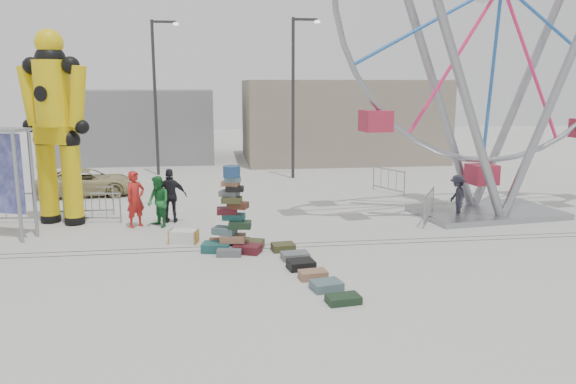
{
  "coord_description": "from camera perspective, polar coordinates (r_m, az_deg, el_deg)",
  "views": [
    {
      "loc": [
        -1.04,
        -15.35,
        4.81
      ],
      "look_at": [
        1.17,
        1.25,
        1.56
      ],
      "focal_mm": 35.0,
      "sensor_mm": 36.0,
      "label": 1
    }
  ],
  "objects": [
    {
      "name": "row_case_1",
      "position": [
        15.69,
        0.74,
        -6.49
      ],
      "size": [
        0.8,
        0.58,
        0.2
      ],
      "primitive_type": "cube",
      "rotation": [
        0.0,
        0.0,
        0.11
      ],
      "color": "slate",
      "rests_on": "ground"
    },
    {
      "name": "ferris_wheel",
      "position": [
        21.75,
        20.74,
        16.45
      ],
      "size": [
        12.43,
        3.69,
        14.5
      ],
      "rotation": [
        0.0,
        0.0,
        0.13
      ],
      "color": "gray",
      "rests_on": "ground"
    },
    {
      "name": "pedestrian_black",
      "position": [
        20.0,
        -11.83,
        -0.38
      ],
      "size": [
        1.14,
        0.53,
        1.9
      ],
      "primitive_type": "imported",
      "rotation": [
        0.0,
        0.0,
        3.08
      ],
      "color": "black",
      "rests_on": "ground"
    },
    {
      "name": "barricade_dummy_a",
      "position": [
        21.89,
        -26.76,
        -1.44
      ],
      "size": [
        2.0,
        0.28,
        1.1
      ],
      "primitive_type": null,
      "rotation": [
        0.0,
        0.0,
        -0.09
      ],
      "color": "gray",
      "rests_on": "ground"
    },
    {
      "name": "barricade_wheel_back",
      "position": [
        25.38,
        10.17,
        1.15
      ],
      "size": [
        0.93,
        1.86,
        1.1
      ],
      "primitive_type": null,
      "rotation": [
        0.0,
        0.0,
        -1.14
      ],
      "color": "gray",
      "rests_on": "ground"
    },
    {
      "name": "parked_suv",
      "position": [
        25.92,
        -19.69,
        0.95
      ],
      "size": [
        4.35,
        2.29,
        1.17
      ],
      "primitive_type": "imported",
      "rotation": [
        0.0,
        0.0,
        1.66
      ],
      "color": "tan",
      "rests_on": "ground"
    },
    {
      "name": "barricade_dummy_b",
      "position": [
        21.99,
        -19.9,
        -0.85
      ],
      "size": [
        2.0,
        0.13,
        1.1
      ],
      "primitive_type": null,
      "rotation": [
        0.0,
        0.0,
        -0.01
      ],
      "color": "gray",
      "rests_on": "ground"
    },
    {
      "name": "building_right",
      "position": [
        36.33,
        5.24,
        7.29
      ],
      "size": [
        12.0,
        8.0,
        5.0
      ],
      "primitive_type": "cube",
      "color": "gray",
      "rests_on": "ground"
    },
    {
      "name": "lamp_post_left",
      "position": [
        30.48,
        -13.2,
        10.08
      ],
      "size": [
        1.41,
        0.25,
        8.0
      ],
      "color": "#2D2D30",
      "rests_on": "ground"
    },
    {
      "name": "row_case_2",
      "position": [
        14.9,
        1.33,
        -7.38
      ],
      "size": [
        0.77,
        0.66,
        0.24
      ],
      "primitive_type": "cube",
      "rotation": [
        0.0,
        0.0,
        0.15
      ],
      "color": "black",
      "rests_on": "ground"
    },
    {
      "name": "pedestrian_grey",
      "position": [
        21.14,
        16.82,
        -0.44
      ],
      "size": [
        0.67,
        1.07,
        1.59
      ],
      "primitive_type": "imported",
      "rotation": [
        0.0,
        0.0,
        -1.65
      ],
      "color": "#242430",
      "rests_on": "ground"
    },
    {
      "name": "suitcase_tower",
      "position": [
        16.43,
        -5.63,
        -3.56
      ],
      "size": [
        1.91,
        1.59,
        2.5
      ],
      "rotation": [
        0.0,
        0.0,
        -0.27
      ],
      "color": "#1B5351",
      "rests_on": "ground"
    },
    {
      "name": "pedestrian_green",
      "position": [
        19.48,
        -13.04,
        -0.97
      ],
      "size": [
        1.03,
        1.07,
        1.74
      ],
      "primitive_type": "imported",
      "rotation": [
        0.0,
        0.0,
        -0.95
      ],
      "color": "#1B6C2D",
      "rests_on": "ground"
    },
    {
      "name": "barricade_dummy_c",
      "position": [
        20.75,
        -19.3,
        -1.49
      ],
      "size": [
        1.99,
        0.42,
        1.1
      ],
      "primitive_type": null,
      "rotation": [
        0.0,
        0.0,
        -0.16
      ],
      "color": "gray",
      "rests_on": "ground"
    },
    {
      "name": "row_case_3",
      "position": [
        14.19,
        2.56,
        -8.39
      ],
      "size": [
        0.74,
        0.52,
        0.21
      ],
      "primitive_type": "cube",
      "rotation": [
        0.0,
        0.0,
        0.13
      ],
      "color": "#996A4E",
      "rests_on": "ground"
    },
    {
      "name": "building_left",
      "position": [
        37.77,
        -15.24,
        6.64
      ],
      "size": [
        10.0,
        8.0,
        4.4
      ],
      "primitive_type": "cube",
      "color": "gray",
      "rests_on": "ground"
    },
    {
      "name": "barricade_wheel_front",
      "position": [
        20.3,
        14.11,
        -1.47
      ],
      "size": [
        1.07,
        1.79,
        1.1
      ],
      "primitive_type": null,
      "rotation": [
        0.0,
        0.0,
        1.06
      ],
      "color": "gray",
      "rests_on": "ground"
    },
    {
      "name": "ground",
      "position": [
        16.12,
        -3.57,
        -6.4
      ],
      "size": [
        90.0,
        90.0,
        0.0
      ],
      "primitive_type": "plane",
      "color": "#9E9E99",
      "rests_on": "ground"
    },
    {
      "name": "lamp_post_right",
      "position": [
        28.65,
        0.71,
        10.33
      ],
      "size": [
        1.41,
        0.25,
        8.0
      ],
      "color": "#2D2D30",
      "rests_on": "ground"
    },
    {
      "name": "pedestrian_red",
      "position": [
        19.64,
        -15.23,
        -0.7
      ],
      "size": [
        0.83,
        0.81,
        1.93
      ],
      "primitive_type": "imported",
      "rotation": [
        0.0,
        0.0,
        0.73
      ],
      "color": "#AD1C18",
      "rests_on": "ground"
    },
    {
      "name": "steamer_trunk",
      "position": [
        17.52,
        -10.55,
        -4.48
      ],
      "size": [
        0.94,
        0.68,
        0.39
      ],
      "primitive_type": "cube",
      "rotation": [
        0.0,
        0.0,
        -0.25
      ],
      "color": "silver",
      "rests_on": "ground"
    },
    {
      "name": "track_line_far",
      "position": [
        17.07,
        -3.81,
        -5.39
      ],
      "size": [
        40.0,
        0.04,
        0.01
      ],
      "primitive_type": "cube",
      "color": "#47443F",
      "rests_on": "ground"
    },
    {
      "name": "row_case_0",
      "position": [
        16.47,
        -0.5,
        -5.61
      ],
      "size": [
        0.71,
        0.58,
        0.22
      ],
      "primitive_type": "cube",
      "rotation": [
        0.0,
        0.0,
        0.12
      ],
      "color": "#424321",
      "rests_on": "ground"
    },
    {
      "name": "row_case_4",
      "position": [
        13.5,
        3.93,
        -9.45
      ],
      "size": [
        0.8,
        0.69,
        0.21
      ],
      "primitive_type": "cube",
      "rotation": [
        0.0,
        0.0,
        0.21
      ],
      "color": "slate",
      "rests_on": "ground"
    },
    {
      "name": "row_case_5",
      "position": [
        12.77,
        5.64,
        -10.77
      ],
      "size": [
        0.8,
        0.58,
        0.18
      ],
      "primitive_type": "cube",
      "rotation": [
        0.0,
        0.0,
        0.14
      ],
      "color": "#1B321E",
      "rests_on": "ground"
    },
    {
      "name": "crash_test_dummy",
      "position": [
        20.67,
        -22.58,
        6.73
      ],
      "size": [
        2.63,
        1.53,
        6.79
      ],
      "rotation": [
        0.0,
        0.0,
        -0.43
      ],
      "color": "black",
      "rests_on": "ground"
    },
    {
      "name": "track_line_near",
      "position": [
        16.69,
        -3.72,
        -5.78
      ],
      "size": [
        40.0,
        0.04,
        0.01
      ],
      "primitive_type": "cube",
      "color": "#47443F",
      "rests_on": "ground"
    }
  ]
}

